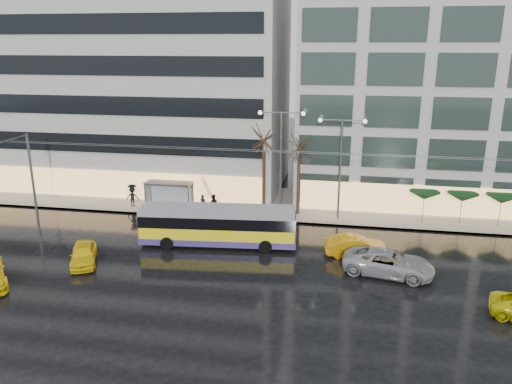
% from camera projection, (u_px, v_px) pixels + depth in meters
% --- Properties ---
extents(ground, '(140.00, 140.00, 0.00)m').
position_uv_depth(ground, '(231.00, 266.00, 33.95)').
color(ground, black).
rests_on(ground, ground).
extents(sidewalk, '(80.00, 10.00, 0.15)m').
position_uv_depth(sidewalk, '(284.00, 204.00, 46.79)').
color(sidewalk, gray).
rests_on(sidewalk, ground).
extents(kerb, '(80.00, 0.10, 0.15)m').
position_uv_depth(kerb, '(277.00, 222.00, 42.12)').
color(kerb, slate).
rests_on(kerb, ground).
extents(building_left, '(34.00, 14.00, 22.00)m').
position_uv_depth(building_left, '(118.00, 77.00, 51.30)').
color(building_left, '#B5B2AD').
rests_on(building_left, sidewalk).
extents(building_right, '(32.00, 14.00, 25.00)m').
position_uv_depth(building_right, '(480.00, 65.00, 45.04)').
color(building_right, '#B5B2AD').
rests_on(building_right, sidewalk).
extents(trolleybus, '(11.71, 4.78, 5.36)m').
position_uv_depth(trolleybus, '(218.00, 227.00, 37.13)').
color(trolleybus, yellow).
rests_on(trolleybus, ground).
extents(catenary, '(42.24, 5.12, 7.00)m').
position_uv_depth(catenary, '(264.00, 177.00, 40.03)').
color(catenary, '#595B60').
rests_on(catenary, ground).
extents(bus_shelter, '(4.20, 1.60, 2.51)m').
position_uv_depth(bus_shelter, '(166.00, 189.00, 44.85)').
color(bus_shelter, '#595B60').
rests_on(bus_shelter, sidewalk).
extents(street_lamp_near, '(3.96, 0.36, 9.03)m').
position_uv_depth(street_lamp_near, '(281.00, 149.00, 42.06)').
color(street_lamp_near, '#595B60').
rests_on(street_lamp_near, sidewalk).
extents(street_lamp_far, '(3.96, 0.36, 8.53)m').
position_uv_depth(street_lamp_far, '(341.00, 154.00, 41.31)').
color(street_lamp_far, '#595B60').
rests_on(street_lamp_far, sidewalk).
extents(tree_a, '(3.20, 3.20, 8.40)m').
position_uv_depth(tree_a, '(264.00, 135.00, 42.19)').
color(tree_a, black).
rests_on(tree_a, sidewalk).
extents(tree_b, '(3.20, 3.20, 7.70)m').
position_uv_depth(tree_b, '(299.00, 144.00, 42.07)').
color(tree_b, black).
rests_on(tree_b, sidewalk).
extents(parasol_a, '(2.50, 2.50, 2.65)m').
position_uv_depth(parasol_a, '(424.00, 196.00, 41.28)').
color(parasol_a, '#595B60').
rests_on(parasol_a, sidewalk).
extents(parasol_b, '(2.50, 2.50, 2.65)m').
position_uv_depth(parasol_b, '(463.00, 197.00, 40.78)').
color(parasol_b, '#595B60').
rests_on(parasol_b, sidewalk).
extents(parasol_c, '(2.50, 2.50, 2.65)m').
position_uv_depth(parasol_c, '(502.00, 199.00, 40.28)').
color(parasol_c, '#595B60').
rests_on(parasol_c, sidewalk).
extents(taxi_a, '(3.19, 4.39, 1.39)m').
position_uv_depth(taxi_a, '(83.00, 254.00, 34.20)').
color(taxi_a, yellow).
rests_on(taxi_a, ground).
extents(taxi_b, '(4.57, 2.18, 1.45)m').
position_uv_depth(taxi_b, '(356.00, 246.00, 35.49)').
color(taxi_b, orange).
rests_on(taxi_b, ground).
extents(sedan_silver, '(6.26, 3.76, 1.63)m').
position_uv_depth(sedan_silver, '(389.00, 263.00, 32.58)').
color(sedan_silver, '#9D9DA1').
rests_on(sedan_silver, ground).
extents(pedestrian_a, '(1.18, 1.19, 2.19)m').
position_uv_depth(pedestrian_a, '(203.00, 197.00, 43.83)').
color(pedestrian_a, black).
rests_on(pedestrian_a, sidewalk).
extents(pedestrian_b, '(1.10, 0.96, 1.91)m').
position_uv_depth(pedestrian_b, '(213.00, 205.00, 43.19)').
color(pedestrian_b, black).
rests_on(pedestrian_b, sidewalk).
extents(pedestrian_c, '(1.26, 0.95, 2.11)m').
position_uv_depth(pedestrian_c, '(132.00, 194.00, 45.58)').
color(pedestrian_c, black).
rests_on(pedestrian_c, sidewalk).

